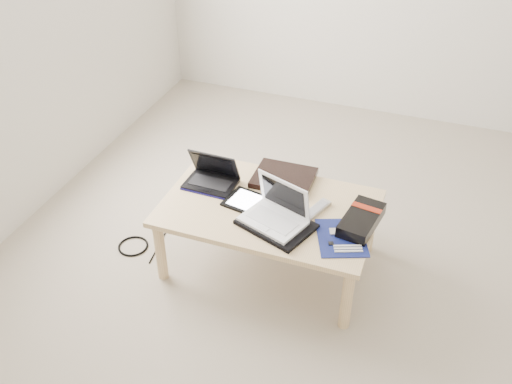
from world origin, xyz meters
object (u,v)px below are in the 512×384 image
(coffee_table, at_px, (269,213))
(gpu_box, at_px, (361,220))
(white_laptop, at_px, (277,212))
(netbook, at_px, (212,177))

(coffee_table, relative_size, gpu_box, 3.39)
(white_laptop, distance_m, gpu_box, 0.42)
(coffee_table, xyz_separation_m, white_laptop, (0.08, -0.12, 0.11))
(coffee_table, relative_size, netbook, 3.95)
(netbook, bearing_deg, coffee_table, -13.16)
(netbook, height_order, gpu_box, netbook)
(coffee_table, distance_m, netbook, 0.38)
(coffee_table, distance_m, gpu_box, 0.49)
(coffee_table, bearing_deg, gpu_box, 0.85)
(netbook, xyz_separation_m, white_laptop, (0.44, -0.20, 0.02))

